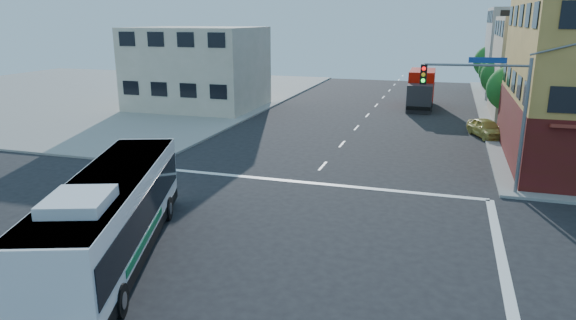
% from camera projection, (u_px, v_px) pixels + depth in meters
% --- Properties ---
extents(ground, '(120.00, 120.00, 0.00)m').
position_uv_depth(ground, '(244.00, 255.00, 19.82)').
color(ground, black).
rests_on(ground, ground).
extents(sidewalk_nw, '(50.00, 50.00, 0.15)m').
position_uv_depth(sidewalk_nw, '(84.00, 93.00, 62.03)').
color(sidewalk_nw, gray).
rests_on(sidewalk_nw, ground).
extents(building_east_near, '(12.06, 10.06, 9.00)m').
position_uv_depth(building_east_near, '(568.00, 69.00, 45.02)').
color(building_east_near, '#BBAA8F').
rests_on(building_east_near, ground).
extents(building_east_far, '(12.06, 10.06, 10.00)m').
position_uv_depth(building_east_far, '(543.00, 53.00, 57.76)').
color(building_east_far, '#A5A4A0').
rests_on(building_east_far, ground).
extents(building_west, '(12.06, 10.06, 8.00)m').
position_uv_depth(building_west, '(197.00, 68.00, 51.21)').
color(building_west, beige).
rests_on(building_west, ground).
extents(signal_mast_ne, '(7.91, 1.13, 8.07)m').
position_uv_depth(signal_mast_ne, '(490.00, 98.00, 25.66)').
color(signal_mast_ne, slate).
rests_on(signal_mast_ne, ground).
extents(street_tree_a, '(3.60, 3.60, 5.53)m').
position_uv_depth(street_tree_a, '(511.00, 86.00, 41.14)').
color(street_tree_a, '#3C2216').
rests_on(street_tree_a, ground).
extents(street_tree_b, '(3.80, 3.80, 5.79)m').
position_uv_depth(street_tree_b, '(503.00, 74.00, 48.46)').
color(street_tree_b, '#3C2216').
rests_on(street_tree_b, ground).
extents(street_tree_c, '(3.40, 3.40, 5.29)m').
position_uv_depth(street_tree_c, '(496.00, 69.00, 55.90)').
color(street_tree_c, '#3C2216').
rests_on(street_tree_c, ground).
extents(street_tree_d, '(4.00, 4.00, 6.03)m').
position_uv_depth(street_tree_d, '(491.00, 60.00, 63.15)').
color(street_tree_d, '#3C2216').
rests_on(street_tree_d, ground).
extents(transit_bus, '(6.60, 12.47, 3.64)m').
position_uv_depth(transit_bus, '(112.00, 216.00, 19.03)').
color(transit_bus, black).
rests_on(transit_bus, ground).
extents(box_truck, '(2.56, 8.26, 3.70)m').
position_uv_depth(box_truck, '(421.00, 90.00, 52.20)').
color(box_truck, '#27282C').
rests_on(box_truck, ground).
extents(parked_car, '(3.09, 4.47, 1.41)m').
position_uv_depth(parked_car, '(486.00, 128.00, 39.30)').
color(parked_car, gold).
rests_on(parked_car, ground).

